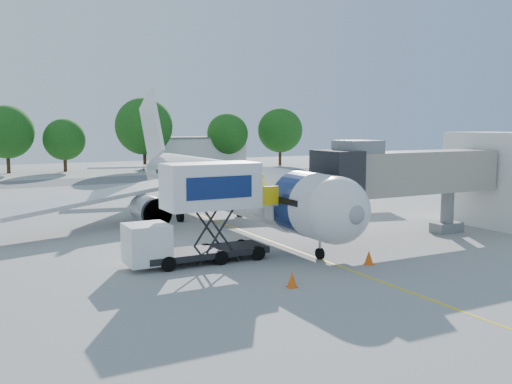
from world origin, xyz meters
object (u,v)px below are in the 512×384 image
aircraft (220,185)px  jet_bridge (399,174)px  catering_hiloader (200,213)px  ground_tug (454,296)px

aircraft → jet_bridge: aircraft is taller
catering_hiloader → ground_tug: size_ratio=2.40×
aircraft → jet_bridge: (7.99, -11.12, 1.39)m
aircraft → ground_tug: bearing=-90.8°
aircraft → jet_bridge: bearing=-54.3°
aircraft → ground_tug: 23.84m
jet_bridge → catering_hiloader: (-14.26, -0.00, -1.58)m
catering_hiloader → aircraft: bearing=60.6°
aircraft → catering_hiloader: (-6.27, -11.12, -0.19)m
aircraft → jet_bridge: size_ratio=2.71×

